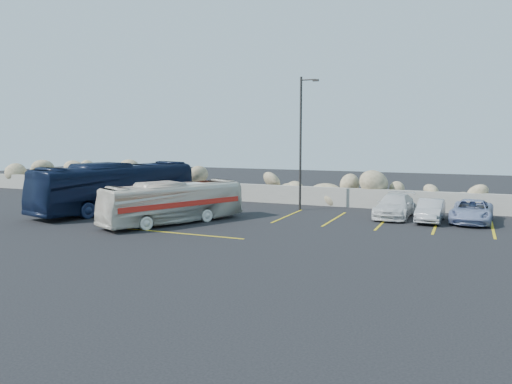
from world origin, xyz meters
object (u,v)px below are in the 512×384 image
at_px(vintage_bus, 173,202).
at_px(car_b, 430,211).
at_px(car_d, 472,211).
at_px(lamppost, 301,139).
at_px(car_c, 395,206).
at_px(tour_coach, 117,187).

bearing_deg(vintage_bus, car_b, 50.71).
bearing_deg(car_d, lamppost, 179.03).
relative_size(vintage_bus, car_c, 1.76).
bearing_deg(car_c, lamppost, 176.46).
height_order(lamppost, tour_coach, lamppost).
bearing_deg(car_d, car_c, -178.43).
distance_m(car_b, car_c, 2.03).
bearing_deg(vintage_bus, lamppost, 82.32).
relative_size(lamppost, vintage_bus, 1.03).
bearing_deg(vintage_bus, car_d, 49.32).
height_order(vintage_bus, car_d, vintage_bus).
height_order(tour_coach, car_c, tour_coach).
height_order(tour_coach, car_b, tour_coach).
relative_size(car_b, car_d, 0.83).
bearing_deg(car_b, car_c, 162.71).
xyz_separation_m(vintage_bus, tour_coach, (-5.46, 2.29, 0.38)).
xyz_separation_m(tour_coach, car_b, (17.62, 3.49, -0.88)).
xyz_separation_m(vintage_bus, car_c, (10.24, 6.45, -0.44)).
bearing_deg(tour_coach, car_b, 25.43).
bearing_deg(car_d, car_b, -161.57).
height_order(lamppost, car_b, lamppost).
bearing_deg(vintage_bus, tour_coach, -177.49).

